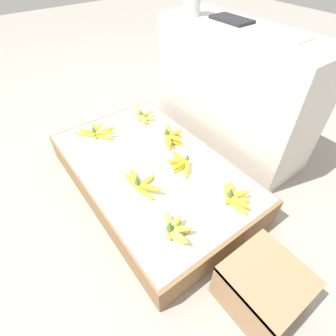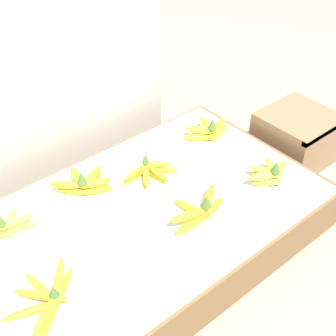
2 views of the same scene
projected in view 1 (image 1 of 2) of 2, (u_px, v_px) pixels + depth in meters
ground_plane at (152, 185)px, 1.69m from camera, size 10.00×10.00×0.00m
display_platform at (152, 175)px, 1.63m from camera, size 1.29×0.80×0.18m
back_vendor_table at (232, 91)px, 1.77m from camera, size 1.15×0.40×0.80m
wooden_crate at (262, 287)px, 1.11m from camera, size 0.31×0.30×0.24m
banana_bunch_front_left at (96, 132)px, 1.76m from camera, size 0.26×0.26×0.09m
banana_bunch_front_midright at (140, 183)px, 1.41m from camera, size 0.26×0.16×0.11m
banana_bunch_front_right at (174, 229)px, 1.20m from camera, size 0.21×0.13×0.11m
banana_bunch_middle_left at (143, 116)px, 1.90m from camera, size 0.23×0.16×0.09m
banana_bunch_middle_midleft at (171, 137)px, 1.70m from camera, size 0.22×0.18×0.11m
banana_bunch_middle_midright at (181, 163)px, 1.53m from camera, size 0.22×0.14×0.09m
banana_bunch_middle_right at (234, 197)px, 1.34m from camera, size 0.22×0.15×0.11m
foam_tray_white at (288, 35)px, 1.36m from camera, size 0.22×0.16×0.02m
foam_tray_dark at (232, 19)px, 1.56m from camera, size 0.25×0.14×0.02m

